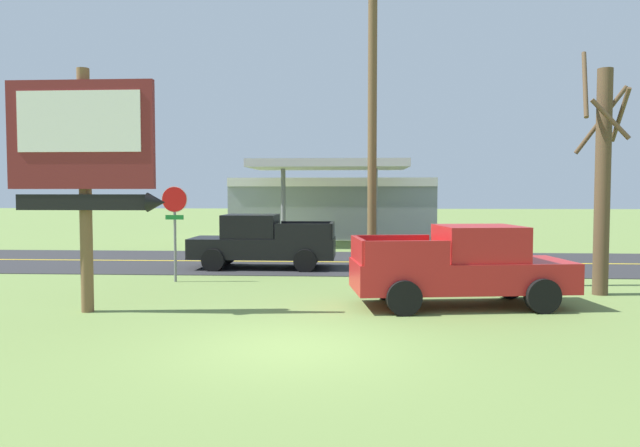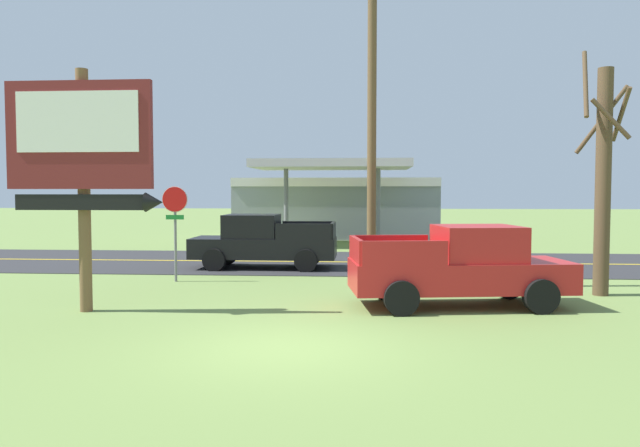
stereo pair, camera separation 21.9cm
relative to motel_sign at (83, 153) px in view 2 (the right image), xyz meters
The scene contains 10 objects.
ground_plane 6.81m from the motel_sign, 28.92° to the right, with size 180.00×180.00×0.00m, color olive.
road_asphalt 11.96m from the motel_sign, 63.82° to the left, with size 140.00×8.00×0.02m, color #2B2B2D.
road_centre_line 11.96m from the motel_sign, 63.82° to the left, with size 126.00×0.20×0.01m, color gold.
motel_sign is the anchor object (origin of this frame).
stop_sign 5.11m from the motel_sign, 83.25° to the left, with size 0.80×0.08×2.95m.
utility_pole 7.94m from the motel_sign, 31.90° to the left, with size 1.87×0.26×9.94m.
bare_tree 13.16m from the motel_sign, 14.34° to the left, with size 1.49×1.39×6.63m.
gas_station 24.03m from the motel_sign, 78.63° to the left, with size 12.00×11.50×4.40m.
pickup_red_parked_on_lawn 9.25m from the motel_sign, ahead, with size 5.42×2.78×1.96m.
pickup_black_on_road 9.07m from the motel_sign, 71.76° to the left, with size 5.20×2.24×1.96m.
Camera 2 is at (1.34, -10.42, 2.77)m, focal length 33.53 mm.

